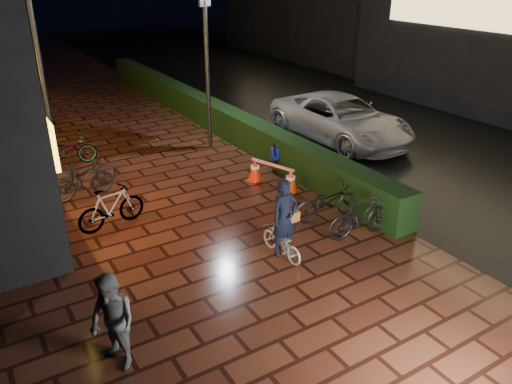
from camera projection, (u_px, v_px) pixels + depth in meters
ground at (237, 236)px, 11.34m from camera, size 80.00×80.00×0.00m
asphalt_road at (373, 121)px, 19.50m from camera, size 11.00×60.00×0.01m
hedge at (208, 112)px, 18.88m from camera, size 0.70×20.00×1.00m
bystander_person at (112, 322)px, 7.42m from camera, size 0.84×0.95×1.61m
van at (340, 119)px, 17.17m from camera, size 2.74×5.56×1.52m
lamp_post_hedge at (207, 68)px, 15.67m from camera, size 0.45×0.23×4.78m
lamp_post_sf at (41, 70)px, 14.51m from camera, size 0.49×0.20×5.09m
cyclist at (283, 229)px, 10.28m from camera, size 0.66×1.28×1.80m
traffic_barrier at (272, 175)px, 13.78m from camera, size 0.87×1.61×0.66m
cart_assembly at (278, 154)px, 14.74m from camera, size 0.65×0.54×0.98m
parked_bikes_storefront at (84, 174)px, 13.45m from camera, size 1.95×5.43×1.00m
parked_bikes_hedge at (342, 208)px, 11.60m from camera, size 1.82×1.85×1.00m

